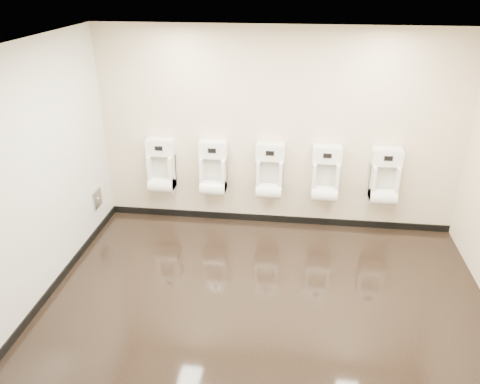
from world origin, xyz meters
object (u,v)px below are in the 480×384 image
object	(u,v)px
urinal_2	(270,175)
urinal_3	(325,178)
access_panel	(97,199)
urinal_0	(161,170)
urinal_1	(213,172)
urinal_4	(384,181)

from	to	relation	value
urinal_2	urinal_3	distance (m)	0.77
access_panel	urinal_3	world-z (taller)	urinal_3
urinal_2	urinal_3	world-z (taller)	same
urinal_0	urinal_1	bearing A→B (deg)	0.00
urinal_1	urinal_3	distance (m)	1.57
urinal_4	access_panel	bearing A→B (deg)	-174.01
urinal_1	urinal_3	xyz separation A→B (m)	(1.57, 0.00, 0.00)
access_panel	urinal_2	xyz separation A→B (m)	(2.39, 0.41, 0.31)
urinal_0	urinal_4	world-z (taller)	same
access_panel	urinal_4	world-z (taller)	urinal_4
urinal_3	access_panel	bearing A→B (deg)	-172.52
access_panel	urinal_0	world-z (taller)	urinal_0
urinal_4	urinal_2	bearing A→B (deg)	180.00
urinal_3	urinal_4	xyz separation A→B (m)	(0.80, 0.00, 0.00)
access_panel	urinal_3	bearing A→B (deg)	7.48
access_panel	urinal_1	world-z (taller)	urinal_1
urinal_1	urinal_2	size ratio (longest dim) A/B	1.00
urinal_2	urinal_1	bearing A→B (deg)	180.00
access_panel	urinal_2	distance (m)	2.45
access_panel	urinal_3	xyz separation A→B (m)	(3.16, 0.41, 0.31)
urinal_1	urinal_3	world-z (taller)	same
urinal_0	urinal_3	distance (m)	2.33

